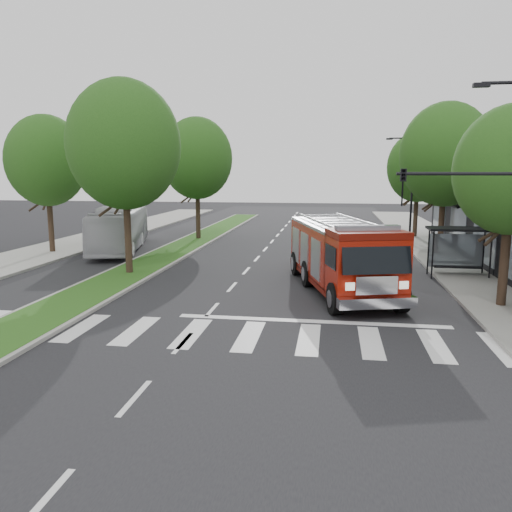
{
  "coord_description": "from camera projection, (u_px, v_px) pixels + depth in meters",
  "views": [
    {
      "loc": [
        4.66,
        -18.84,
        5.46
      ],
      "look_at": [
        1.39,
        2.51,
        1.8
      ],
      "focal_mm": 35.0,
      "sensor_mm": 36.0,
      "label": 1
    }
  ],
  "objects": [
    {
      "name": "tree_left_mid",
      "position": [
        46.0,
        161.0,
        32.72
      ],
      "size": [
        5.2,
        5.2,
        9.16
      ],
      "color": "black",
      "rests_on": "ground"
    },
    {
      "name": "tree_right_far",
      "position": [
        418.0,
        167.0,
        40.67
      ],
      "size": [
        5.0,
        5.0,
        8.73
      ],
      "color": "black",
      "rests_on": "ground"
    },
    {
      "name": "streetlight_right_near",
      "position": [
        507.0,
        200.0,
        14.34
      ],
      "size": [
        4.08,
        0.22,
        8.0
      ],
      "color": "black",
      "rests_on": "ground"
    },
    {
      "name": "tree_right_mid",
      "position": [
        446.0,
        155.0,
        30.81
      ],
      "size": [
        5.6,
        5.6,
        9.72
      ],
      "color": "black",
      "rests_on": "ground"
    },
    {
      "name": "tree_median_near",
      "position": [
        124.0,
        145.0,
        25.57
      ],
      "size": [
        5.8,
        5.8,
        10.16
      ],
      "color": "black",
      "rests_on": "ground"
    },
    {
      "name": "tree_right_near",
      "position": [
        512.0,
        170.0,
        19.28
      ],
      "size": [
        4.4,
        4.4,
        8.05
      ],
      "color": "black",
      "rests_on": "ground"
    },
    {
      "name": "bus_shelter",
      "position": [
        459.0,
        238.0,
        25.9
      ],
      "size": [
        3.2,
        1.6,
        2.61
      ],
      "color": "black",
      "rests_on": "ground"
    },
    {
      "name": "tree_median_far",
      "position": [
        197.0,
        158.0,
        39.27
      ],
      "size": [
        5.6,
        5.6,
        9.72
      ],
      "color": "black",
      "rests_on": "ground"
    },
    {
      "name": "fire_engine",
      "position": [
        341.0,
        256.0,
        22.91
      ],
      "size": [
        5.44,
        10.28,
        3.42
      ],
      "rotation": [
        0.0,
        0.0,
        0.27
      ],
      "color": "#590C04",
      "rests_on": "ground"
    },
    {
      "name": "median",
      "position": [
        192.0,
        242.0,
        38.39
      ],
      "size": [
        3.0,
        50.0,
        0.15
      ],
      "color": "gray",
      "rests_on": "ground"
    },
    {
      "name": "city_bus",
      "position": [
        120.0,
        228.0,
        34.94
      ],
      "size": [
        5.33,
        11.41,
        3.09
      ],
      "primitive_type": "imported",
      "rotation": [
        0.0,
        0.0,
        0.26
      ],
      "color": "silver",
      "rests_on": "ground"
    },
    {
      "name": "sidewalk_left",
      "position": [
        28.0,
        257.0,
        31.86
      ],
      "size": [
        5.0,
        80.0,
        0.15
      ],
      "primitive_type": "cube",
      "color": "gray",
      "rests_on": "ground"
    },
    {
      "name": "sidewalk_right",
      "position": [
        473.0,
        269.0,
        27.83
      ],
      "size": [
        5.0,
        80.0,
        0.15
      ],
      "primitive_type": "cube",
      "color": "gray",
      "rests_on": "ground"
    },
    {
      "name": "ground",
      "position": [
        212.0,
        310.0,
        19.97
      ],
      "size": [
        140.0,
        140.0,
        0.0
      ],
      "primitive_type": "plane",
      "color": "black",
      "rests_on": "ground"
    },
    {
      "name": "streetlight_right_far",
      "position": [
        410.0,
        185.0,
        37.17
      ],
      "size": [
        2.11,
        0.2,
        8.0
      ],
      "color": "black",
      "rests_on": "ground"
    }
  ]
}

